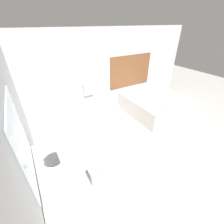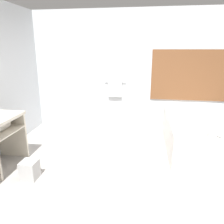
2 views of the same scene
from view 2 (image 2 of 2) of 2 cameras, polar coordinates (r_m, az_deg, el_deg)
name	(u,v)px [view 2 (image 2 of 2)]	position (r m, az deg, el deg)	size (l,w,h in m)	color
ground_plane	(115,179)	(3.39, 0.77, -17.17)	(16.00, 16.00, 0.00)	#A8A39E
wall_back_with_blinds	(131,72)	(5.07, 4.89, 10.32)	(7.40, 0.13, 2.70)	silver
bathtub	(195,133)	(4.44, 20.94, -5.11)	(1.04, 1.89, 0.72)	silver
waste_bin	(30,170)	(3.55, -20.71, -13.96)	(0.23, 0.23, 0.28)	#B2B2B2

